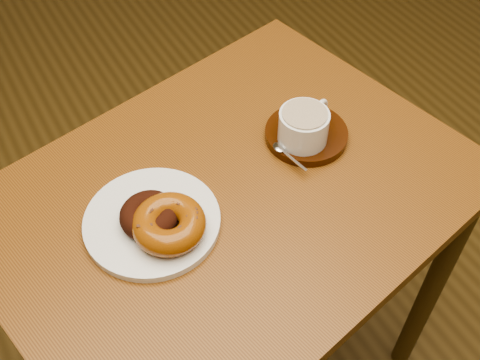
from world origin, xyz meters
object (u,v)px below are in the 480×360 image
donut_plate (152,222)px  saucer (306,134)px  cafe_table (231,233)px  coffee_cup (304,125)px

donut_plate → saucer: bearing=7.1°
cafe_table → saucer: (0.19, 0.05, 0.14)m
saucer → coffee_cup: 0.05m
donut_plate → saucer: saucer is taller
cafe_table → saucer: size_ratio=6.15×
donut_plate → coffee_cup: 0.33m
cafe_table → donut_plate: (-0.15, 0.00, 0.14)m
donut_plate → coffee_cup: (0.33, 0.03, 0.04)m
donut_plate → saucer: 0.35m
donut_plate → saucer: size_ratio=1.47×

